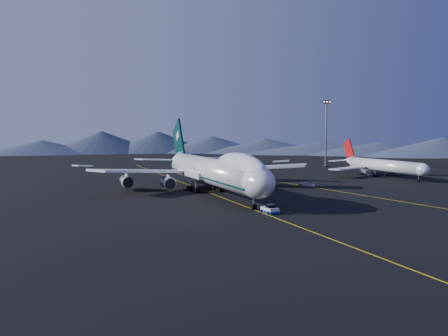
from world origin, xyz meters
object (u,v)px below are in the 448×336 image
object	(u,v)px
service_van	(307,184)
second_jet	(381,166)
boeing_747	(212,170)
floodlight_mast	(326,133)
pushback_tug	(270,210)

from	to	relation	value
service_van	second_jet	bearing A→B (deg)	-10.93
boeing_747	service_van	xyz separation A→B (m)	(30.00, 5.54, -5.17)
second_jet	service_van	size ratio (longest dim) A/B	9.76
floodlight_mast	second_jet	bearing A→B (deg)	-98.98
pushback_tug	floodlight_mast	distance (m)	127.57
service_van	floodlight_mast	world-z (taller)	floodlight_mast
boeing_747	second_jet	world-z (taller)	boeing_747
boeing_747	second_jet	distance (m)	71.82
boeing_747	pushback_tug	bearing A→B (deg)	-87.84
pushback_tug	service_van	distance (m)	46.94
second_jet	floodlight_mast	bearing A→B (deg)	73.85
second_jet	floodlight_mast	world-z (taller)	floodlight_mast
pushback_tug	second_jet	world-z (taller)	second_jet
pushback_tug	boeing_747	bearing A→B (deg)	87.21
pushback_tug	second_jet	distance (m)	86.28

